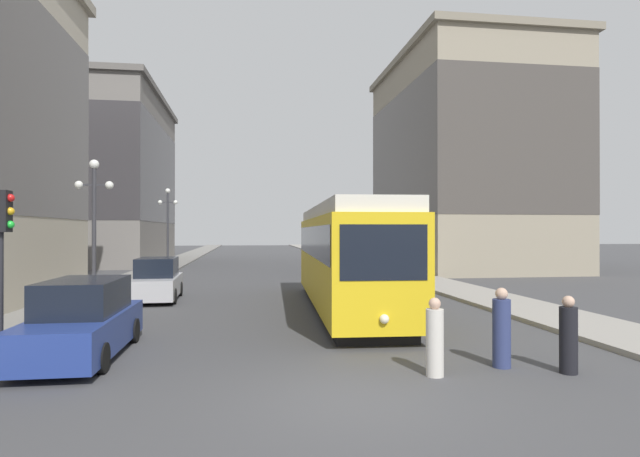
% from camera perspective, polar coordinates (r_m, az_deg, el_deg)
% --- Properties ---
extents(ground_plane, '(200.00, 200.00, 0.00)m').
position_cam_1_polar(ground_plane, '(9.44, 3.93, -18.64)').
color(ground_plane, '#424244').
extents(sidewalk_left, '(2.99, 120.00, 0.15)m').
position_cam_1_polar(sidewalk_left, '(49.29, -15.90, -3.67)').
color(sidewalk_left, gray).
rests_on(sidewalk_left, ground).
extents(sidewalk_right, '(2.99, 120.00, 0.15)m').
position_cam_1_polar(sidewalk_right, '(49.94, 3.85, -3.63)').
color(sidewalk_right, gray).
rests_on(sidewalk_right, ground).
extents(streetcar, '(3.27, 13.66, 3.89)m').
position_cam_1_polar(streetcar, '(19.41, 2.85, -2.87)').
color(streetcar, black).
rests_on(streetcar, ground).
extents(transit_bus, '(2.91, 11.98, 3.45)m').
position_cam_1_polar(transit_bus, '(35.81, 4.12, -1.95)').
color(transit_bus, black).
rests_on(transit_bus, ground).
extents(parked_car_left_near, '(2.01, 4.46, 1.82)m').
position_cam_1_polar(parked_car_left_near, '(23.24, -17.70, -5.54)').
color(parked_car_left_near, black).
rests_on(parked_car_left_near, ground).
extents(parked_car_left_mid, '(1.90, 4.85, 1.82)m').
position_cam_1_polar(parked_car_left_mid, '(13.49, -24.90, -9.34)').
color(parked_car_left_mid, black).
rests_on(parked_car_left_mid, ground).
extents(pedestrian_crossing_near, '(0.36, 0.36, 1.62)m').
position_cam_1_polar(pedestrian_crossing_near, '(12.08, 25.92, -10.83)').
color(pedestrian_crossing_near, black).
rests_on(pedestrian_crossing_near, ground).
extents(pedestrian_crossing_far, '(0.39, 0.39, 1.74)m').
position_cam_1_polar(pedestrian_crossing_far, '(12.05, 19.56, -10.62)').
color(pedestrian_crossing_far, navy).
rests_on(pedestrian_crossing_far, ground).
extents(pedestrian_on_sidewalk, '(0.36, 0.36, 1.61)m').
position_cam_1_polar(pedestrian_on_sidewalk, '(10.97, 12.66, -11.97)').
color(pedestrian_on_sidewalk, beige).
rests_on(pedestrian_on_sidewalk, ground).
extents(traffic_light_near_left, '(0.47, 0.36, 3.75)m').
position_cam_1_polar(traffic_light_near_left, '(13.69, -31.92, 0.02)').
color(traffic_light_near_left, '#232328').
rests_on(traffic_light_near_left, sidewalk_left).
extents(lamp_post_left_near, '(1.41, 0.36, 5.54)m').
position_cam_1_polar(lamp_post_left_near, '(21.21, -23.85, 1.92)').
color(lamp_post_left_near, '#333338').
rests_on(lamp_post_left_near, sidewalk_left).
extents(lamp_post_left_far, '(1.41, 0.36, 5.96)m').
position_cam_1_polar(lamp_post_left_far, '(39.13, -16.58, 1.26)').
color(lamp_post_left_far, '#333338').
rests_on(lamp_post_left_far, sidewalk_left).
extents(building_left_midblock, '(16.18, 19.69, 15.77)m').
position_cam_1_polar(building_left_midblock, '(53.10, -25.66, 5.25)').
color(building_left_midblock, slate).
rests_on(building_left_midblock, ground).
extents(building_right_corner, '(11.72, 17.10, 16.71)m').
position_cam_1_polar(building_right_corner, '(43.03, 15.94, 7.19)').
color(building_right_corner, gray).
rests_on(building_right_corner, ground).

